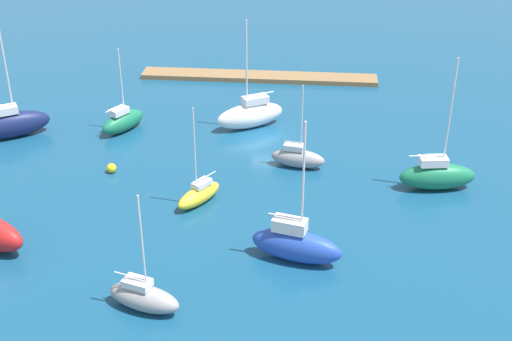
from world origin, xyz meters
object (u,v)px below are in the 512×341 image
at_px(mooring_buoy_yellow, 111,168).
at_px(sailboat_white_along_channel, 250,114).
at_px(sailboat_blue_inner_mooring, 296,244).
at_px(sailboat_green_far_south, 437,175).
at_px(sailboat_gray_east_end, 298,157).
at_px(sailboat_green_far_north, 123,121).
at_px(sailboat_yellow_outer_mooring, 199,194).
at_px(pier_dock, 259,77).
at_px(sailboat_navy_center_basin, 12,123).
at_px(sailboat_gray_by_breakwater, 144,297).

bearing_deg(mooring_buoy_yellow, sailboat_white_along_channel, -136.35).
distance_m(sailboat_blue_inner_mooring, sailboat_green_far_south, 15.67).
bearing_deg(sailboat_green_far_south, sailboat_white_along_channel, 138.60).
height_order(sailboat_gray_east_end, sailboat_green_far_north, sailboat_green_far_north).
height_order(sailboat_gray_east_end, sailboat_yellow_outer_mooring, sailboat_yellow_outer_mooring).
xyz_separation_m(pier_dock, mooring_buoy_yellow, (10.57, 23.78, 0.16)).
relative_size(sailboat_navy_center_basin, sailboat_yellow_outer_mooring, 1.65).
distance_m(pier_dock, sailboat_yellow_outer_mooring, 28.21).
height_order(sailboat_yellow_outer_mooring, sailboat_gray_by_breakwater, sailboat_gray_by_breakwater).
distance_m(sailboat_yellow_outer_mooring, sailboat_green_far_south, 19.45).
height_order(sailboat_green_far_north, sailboat_navy_center_basin, sailboat_navy_center_basin).
distance_m(sailboat_gray_by_breakwater, sailboat_green_far_south, 26.58).
relative_size(pier_dock, sailboat_blue_inner_mooring, 2.55).
distance_m(sailboat_green_far_north, mooring_buoy_yellow, 8.56).
distance_m(sailboat_navy_center_basin, sailboat_blue_inner_mooring, 32.61).
distance_m(sailboat_white_along_channel, sailboat_yellow_outer_mooring, 15.01).
relative_size(sailboat_navy_center_basin, sailboat_green_far_south, 1.22).
height_order(sailboat_blue_inner_mooring, sailboat_yellow_outer_mooring, sailboat_blue_inner_mooring).
xyz_separation_m(sailboat_green_far_north, sailboat_green_far_south, (-28.57, 8.67, 0.19)).
relative_size(sailboat_green_far_north, sailboat_gray_by_breakwater, 0.99).
bearing_deg(mooring_buoy_yellow, sailboat_gray_by_breakwater, 112.09).
bearing_deg(sailboat_white_along_channel, sailboat_yellow_outer_mooring, 49.74).
xyz_separation_m(sailboat_green_far_south, mooring_buoy_yellow, (27.35, -0.22, -0.82)).
bearing_deg(sailboat_gray_by_breakwater, sailboat_yellow_outer_mooring, 101.10).
bearing_deg(sailboat_yellow_outer_mooring, sailboat_blue_inner_mooring, 81.63).
xyz_separation_m(sailboat_gray_by_breakwater, mooring_buoy_yellow, (7.05, -17.37, -0.49)).
xyz_separation_m(sailboat_blue_inner_mooring, mooring_buoy_yellow, (16.27, -11.31, -0.90)).
bearing_deg(pier_dock, mooring_buoy_yellow, 66.04).
height_order(sailboat_green_far_north, sailboat_yellow_outer_mooring, sailboat_yellow_outer_mooring).
height_order(sailboat_green_far_south, mooring_buoy_yellow, sailboat_green_far_south).
distance_m(sailboat_white_along_channel, sailboat_gray_by_breakwater, 28.08).
distance_m(sailboat_navy_center_basin, sailboat_gray_by_breakwater, 29.81).
height_order(sailboat_white_along_channel, mooring_buoy_yellow, sailboat_white_along_channel).
distance_m(sailboat_green_far_north, sailboat_blue_inner_mooring, 26.39).
bearing_deg(sailboat_navy_center_basin, sailboat_gray_by_breakwater, -84.96).
xyz_separation_m(sailboat_gray_east_end, sailboat_white_along_channel, (4.92, -7.89, 0.44)).
bearing_deg(sailboat_gray_by_breakwater, sailboat_white_along_channel, 98.84).
distance_m(sailboat_gray_east_end, sailboat_white_along_channel, 9.31).
xyz_separation_m(sailboat_gray_by_breakwater, sailboat_green_far_south, (-20.31, -17.15, 0.33)).
distance_m(sailboat_green_far_north, sailboat_gray_by_breakwater, 27.11).
xyz_separation_m(sailboat_gray_east_end, sailboat_blue_inner_mooring, (-0.41, 13.86, 0.41)).
bearing_deg(sailboat_blue_inner_mooring, pier_dock, 113.28).
bearing_deg(sailboat_navy_center_basin, mooring_buoy_yellow, -61.41).
height_order(pier_dock, mooring_buoy_yellow, mooring_buoy_yellow).
distance_m(sailboat_blue_inner_mooring, sailboat_gray_by_breakwater, 11.05).
distance_m(pier_dock, sailboat_green_far_south, 29.31).
bearing_deg(sailboat_gray_east_end, sailboat_green_far_south, -2.91).
bearing_deg(sailboat_green_far_north, sailboat_yellow_outer_mooring, -112.51).
xyz_separation_m(sailboat_yellow_outer_mooring, sailboat_green_far_south, (-19.00, -4.12, 0.44)).
distance_m(sailboat_gray_east_end, mooring_buoy_yellow, 16.08).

